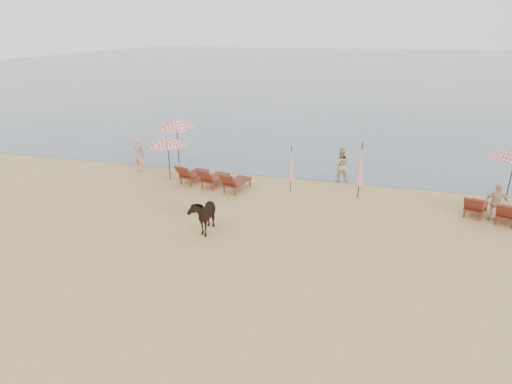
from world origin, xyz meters
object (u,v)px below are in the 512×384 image
Objects in this scene: umbrella_open_left_b at (176,122)px; beachgoer_right_a at (341,165)px; lounger_cluster_right at (508,213)px; lounger_cluster_left at (212,177)px; umbrella_open_left_a at (168,141)px; beachgoer_right_b at (496,203)px; umbrella_closed_left at (291,164)px; cow at (203,214)px; beachgoer_left at (139,154)px; umbrella_closed_right at (361,164)px.

umbrella_open_left_b reaches higher than beachgoer_right_a.
lounger_cluster_right is 1.29× the size of umbrella_open_left_b.
lounger_cluster_left is 1.59× the size of umbrella_open_left_a.
beachgoer_right_a is 6.84m from beachgoer_right_b.
lounger_cluster_right is 1.57× the size of umbrella_closed_left.
cow is at bearing -115.73° from umbrella_closed_left.
umbrella_open_left_a is 1.29× the size of beachgoer_right_a.
umbrella_open_left_b is at bearing -15.20° from beachgoer_right_a.
cow is at bearing 149.58° from beachgoer_left.
umbrella_closed_right reaches higher than umbrella_closed_left.
lounger_cluster_left is at bearing 178.40° from beachgoer_left.
umbrella_open_left_a is at bearing -177.88° from lounger_cluster_left.
umbrella_closed_left is at bearing -166.15° from lounger_cluster_right.
umbrella_open_left_b is 15.60m from beachgoer_right_b.
beachgoer_left is at bearing -8.89° from beachgoer_right_b.
umbrella_open_left_a is at bearing 3.10° from beachgoer_right_a.
umbrella_closed_left is at bearing -17.85° from umbrella_open_left_a.
lounger_cluster_right is 14.83m from umbrella_open_left_a.
lounger_cluster_left is 1.03× the size of lounger_cluster_right.
cow is (4.49, -7.58, -1.59)m from umbrella_open_left_b.
lounger_cluster_left is 6.78m from umbrella_closed_right.
beachgoer_left is (-11.14, 0.90, -0.65)m from umbrella_closed_right.
umbrella_closed_left reaches higher than cow.
lounger_cluster_right is 7.30m from beachgoer_right_a.
umbrella_open_left_a is 2.83m from umbrella_open_left_b.
umbrella_open_left_b is 1.43× the size of beachgoer_left.
lounger_cluster_left is 4.62m from cow.
lounger_cluster_left is 2.05× the size of beachgoer_right_a.
umbrella_open_left_a is 1.43× the size of beachgoer_right_b.
beachgoer_right_a is (8.90, -0.85, -1.42)m from umbrella_open_left_b.
cow is (-2.33, -4.83, -0.65)m from umbrella_closed_left.
lounger_cluster_left is at bearing -161.84° from lounger_cluster_right.
umbrella_open_left_a is at bearing 121.72° from cow.
cow is (-5.36, -4.77, -0.89)m from umbrella_closed_right.
cow is at bearing 46.99° from beachgoer_right_a.
lounger_cluster_left is 1.33× the size of umbrella_open_left_b.
umbrella_open_left_b reaches higher than umbrella_open_left_a.
beachgoer_left is at bearing 177.24° from lounger_cluster_left.
umbrella_open_left_b reaches higher than lounger_cluster_left.
beachgoer_right_a is at bearing 15.20° from umbrella_open_left_b.
lounger_cluster_right is at bearing 161.23° from beachgoer_right_b.
umbrella_closed_left is at bearing 19.27° from lounger_cluster_left.
cow is at bearing -38.72° from umbrella_open_left_b.
umbrella_closed_right is at bearing -1.19° from umbrella_closed_left.
umbrella_open_left_b is at bearing 115.04° from cow.
umbrella_open_left_b is 2.67m from beachgoer_left.
cow is (1.32, -4.42, 0.19)m from lounger_cluster_left.
umbrella_open_left_b is at bearing -172.43° from lounger_cluster_right.
umbrella_closed_left is 8.32m from beachgoer_right_b.
beachgoer_right_b is at bearing -174.66° from lounger_cluster_right.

